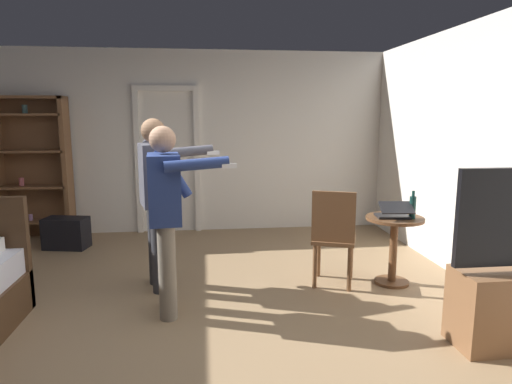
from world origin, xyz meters
The scene contains 11 objects.
ground_plane centered at (0.00, 0.00, 0.00)m, with size 6.71×6.71×0.00m, color #997A56.
wall_back centered at (0.00, 3.11, 1.32)m, with size 6.21×0.12×2.64m, color silver.
doorway_frame centered at (-0.21, 3.03, 1.22)m, with size 0.93×0.08×2.13m.
bookshelf centered at (-2.03, 2.88, 1.06)m, with size 0.97×0.32×1.97m.
side_table centered at (2.21, 0.63, 0.47)m, with size 0.58×0.58×0.70m.
laptop centered at (2.18, 0.59, 0.75)m, with size 0.36×0.36×0.17m.
bottle_on_table centered at (2.35, 0.55, 0.82)m, with size 0.06×0.06×0.28m.
wooden_chair centered at (1.58, 0.63, 0.54)m, with size 0.54×0.54×0.99m.
person_blue_shirt centered at (-0.01, 0.19, 0.94)m, with size 0.75×0.59×1.63m.
person_striped_shirt centered at (-0.15, 0.80, 0.98)m, with size 0.80×0.62×1.68m.
suitcase_dark centered at (-1.49, 2.31, 0.20)m, with size 0.54×0.30×0.40m, color black.
Camera 1 is at (0.31, -3.56, 1.71)m, focal length 31.30 mm.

